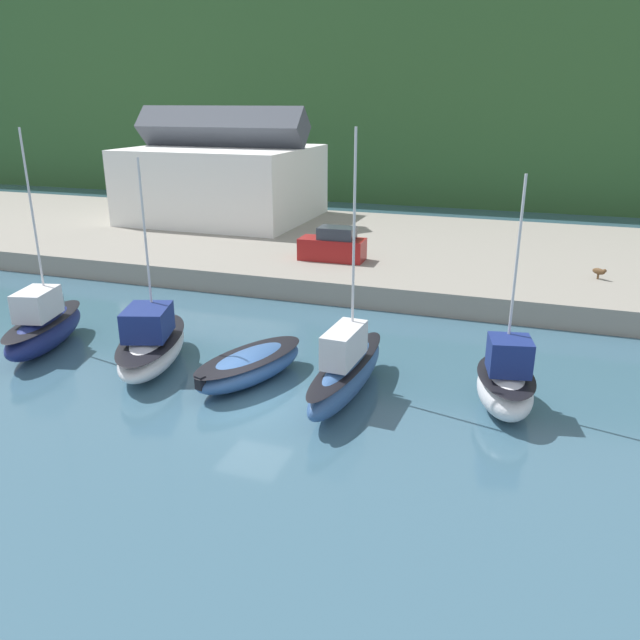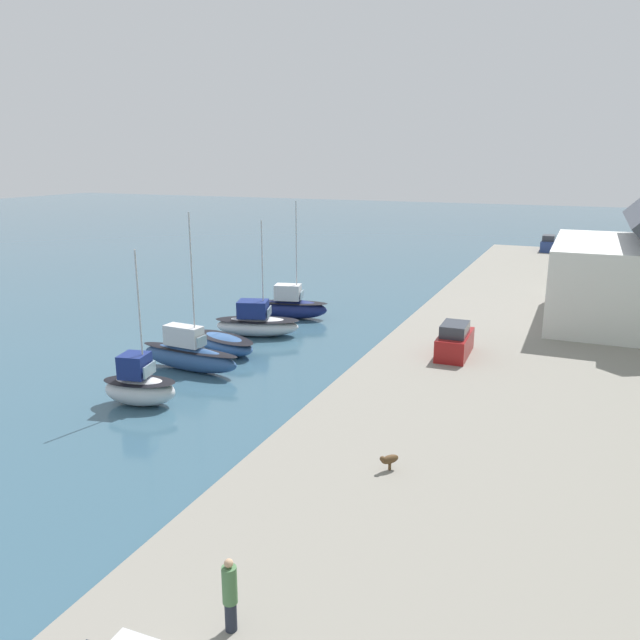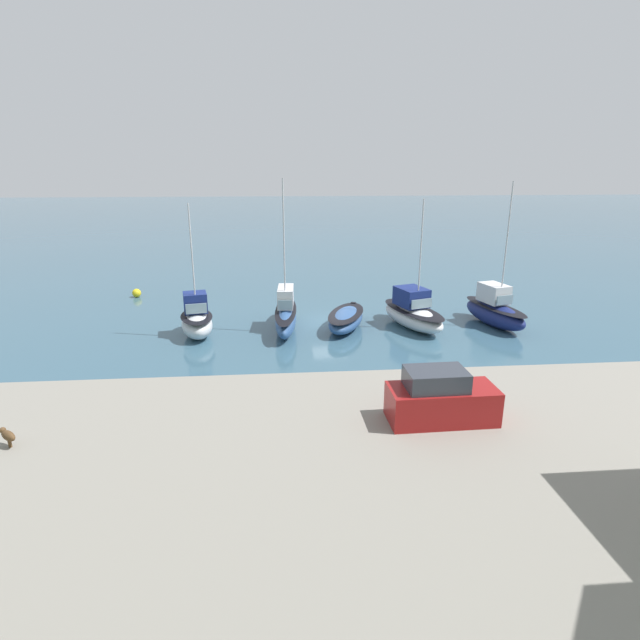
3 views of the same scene
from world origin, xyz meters
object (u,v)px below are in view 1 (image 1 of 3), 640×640
at_px(moored_boat_0, 44,326).
at_px(moored_boat_1, 152,344).
at_px(moored_boat_2, 250,366).
at_px(moored_boat_4, 505,383).
at_px(moored_boat_3, 346,370).
at_px(dog_on_quay, 599,272).
at_px(parked_car_0, 333,246).

height_order(moored_boat_0, moored_boat_1, moored_boat_0).
bearing_deg(moored_boat_2, moored_boat_4, 23.96).
relative_size(moored_boat_1, moored_boat_2, 1.44).
bearing_deg(moored_boat_1, moored_boat_3, -18.67).
relative_size(moored_boat_2, dog_on_quay, 7.63).
xyz_separation_m(moored_boat_0, moored_boat_3, (14.89, -0.19, 0.01)).
bearing_deg(moored_boat_4, moored_boat_2, 172.76).
bearing_deg(parked_car_0, moored_boat_4, -143.77).
xyz_separation_m(moored_boat_3, moored_boat_4, (5.97, 0.86, -0.00)).
distance_m(moored_boat_0, moored_boat_4, 20.87).
relative_size(moored_boat_1, moored_boat_4, 1.02).
height_order(moored_boat_0, moored_boat_2, moored_boat_0).
bearing_deg(moored_boat_0, moored_boat_4, -11.96).
distance_m(moored_boat_3, moored_boat_4, 6.03).
bearing_deg(moored_boat_3, parked_car_0, 113.01).
xyz_separation_m(moored_boat_1, moored_boat_4, (14.93, 0.75, 0.08)).
bearing_deg(moored_boat_3, moored_boat_1, -177.42).
height_order(moored_boat_2, dog_on_quay, dog_on_quay).
xyz_separation_m(moored_boat_1, moored_boat_2, (4.75, -0.05, -0.34)).
xyz_separation_m(moored_boat_0, dog_on_quay, (25.08, 16.46, 0.68)).
height_order(moored_boat_1, dog_on_quay, moored_boat_1).
relative_size(moored_boat_1, parked_car_0, 2.11).
xyz_separation_m(moored_boat_3, dog_on_quay, (10.19, 16.64, 0.68)).
bearing_deg(moored_boat_0, parked_car_0, 46.24).
relative_size(moored_boat_3, parked_car_0, 2.42).
xyz_separation_m(moored_boat_3, parked_car_0, (-5.76, 16.02, 1.14)).
bearing_deg(moored_boat_1, dog_on_quay, 22.80).
bearing_deg(dog_on_quay, parked_car_0, -49.14).
bearing_deg(moored_boat_0, moored_boat_2, -14.54).
height_order(moored_boat_2, moored_boat_3, moored_boat_3).
relative_size(parked_car_0, dog_on_quay, 5.23).
relative_size(moored_boat_0, moored_boat_1, 1.12).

